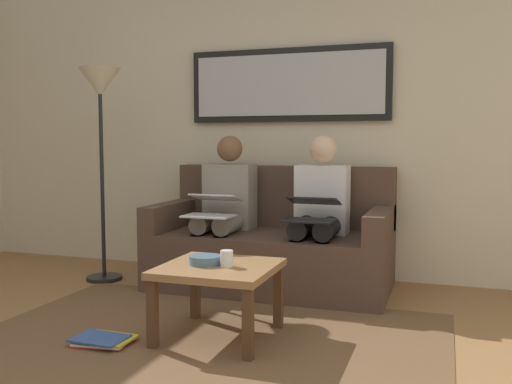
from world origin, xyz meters
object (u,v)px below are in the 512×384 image
(magazine_stack, at_px, (103,340))
(coffee_table, at_px, (219,276))
(framed_mirror, at_px, (288,85))
(laptop_black, at_px, (312,209))
(laptop_silver, at_px, (213,205))
(person_left, at_px, (319,209))
(bowl, at_px, (205,260))
(couch, at_px, (274,245))
(person_right, at_px, (225,205))
(cup, at_px, (227,259))
(standing_lamp, at_px, (100,106))

(magazine_stack, bearing_deg, coffee_table, -151.12)
(framed_mirror, relative_size, laptop_black, 4.41)
(laptop_silver, bearing_deg, person_left, -161.97)
(bowl, xyz_separation_m, laptop_silver, (0.34, -0.92, 0.20))
(framed_mirror, bearing_deg, couch, 90.00)
(person_right, xyz_separation_m, laptop_silver, (0.00, 0.24, 0.02))
(coffee_table, xyz_separation_m, laptop_black, (-0.32, -0.91, 0.28))
(person_left, bearing_deg, cup, 77.62)
(magazine_stack, bearing_deg, bowl, -148.46)
(cup, xyz_separation_m, laptop_silver, (0.48, -0.93, 0.18))
(coffee_table, bearing_deg, bowl, 9.48)
(coffee_table, relative_size, laptop_silver, 1.64)
(cup, height_order, laptop_silver, laptop_silver)
(laptop_black, distance_m, person_right, 0.77)
(laptop_black, bearing_deg, cup, 74.61)
(person_left, distance_m, standing_lamp, 1.87)
(person_left, bearing_deg, magazine_stack, 59.20)
(framed_mirror, height_order, bowl, framed_mirror)
(cup, distance_m, person_left, 1.21)
(couch, height_order, laptop_silver, couch)
(couch, xyz_separation_m, laptop_black, (-0.37, 0.31, 0.32))
(coffee_table, distance_m, standing_lamp, 1.96)
(framed_mirror, relative_size, person_left, 1.45)
(coffee_table, bearing_deg, laptop_black, -109.11)
(laptop_silver, distance_m, standing_lamp, 1.21)
(couch, xyz_separation_m, person_right, (0.37, 0.07, 0.30))
(couch, xyz_separation_m, standing_lamp, (1.32, 0.27, 1.06))
(person_right, relative_size, standing_lamp, 0.69)
(laptop_silver, relative_size, magazine_stack, 1.16)
(bowl, bearing_deg, person_right, -73.63)
(person_left, xyz_separation_m, person_right, (0.73, 0.00, 0.00))
(bowl, bearing_deg, person_left, -108.66)
(person_left, relative_size, laptop_silver, 3.04)
(person_left, xyz_separation_m, laptop_silver, (0.73, 0.24, 0.02))
(bowl, height_order, laptop_silver, laptop_silver)
(bowl, bearing_deg, laptop_silver, -69.70)
(couch, relative_size, person_left, 1.53)
(cup, bearing_deg, magazine_stack, 24.69)
(bowl, height_order, standing_lamp, standing_lamp)
(bowl, bearing_deg, coffee_table, -170.52)
(bowl, xyz_separation_m, standing_lamp, (1.30, -0.96, 0.93))
(couch, bearing_deg, framed_mirror, -90.00)
(framed_mirror, bearing_deg, standing_lamp, 26.36)
(person_right, distance_m, standing_lamp, 1.24)
(laptop_black, xyz_separation_m, laptop_silver, (0.73, 0.00, 0.00))
(standing_lamp, bearing_deg, laptop_black, 178.68)
(cup, relative_size, person_right, 0.08)
(bowl, distance_m, person_right, 1.22)
(standing_lamp, bearing_deg, person_right, -168.26)
(couch, xyz_separation_m, person_left, (-0.37, 0.07, 0.30))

